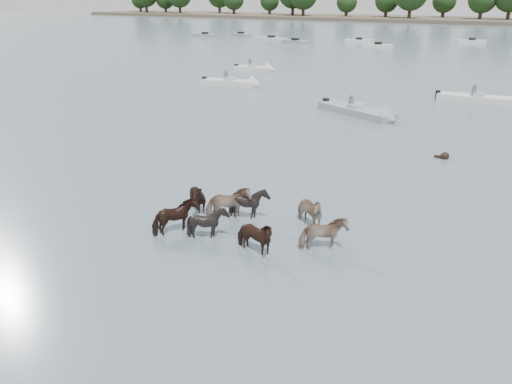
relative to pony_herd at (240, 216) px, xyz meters
The scene contains 9 objects.
ground 0.84m from the pony_herd, 164.46° to the right, with size 400.00×400.00×0.00m, color #4D636F.
shoreline 165.64m from the pony_herd, 115.24° to the left, with size 160.00×30.00×1.00m, color #4C4233.
pony_herd is the anchor object (origin of this frame).
swimming_pony 12.99m from the pony_herd, 68.87° to the left, with size 0.72×0.44×0.44m.
motorboat_a 29.57m from the pony_herd, 121.78° to the left, with size 5.76×2.51×1.92m.
motorboat_b 19.16m from the pony_herd, 95.18° to the left, with size 6.47×4.00×1.92m.
motorboat_c 28.65m from the pony_herd, 79.70° to the left, with size 6.66×1.94×1.92m.
motorboat_f 38.67m from the pony_herd, 118.27° to the left, with size 4.65×2.35×1.92m.
distant_flotilla 72.65m from the pony_herd, 90.73° to the left, with size 107.05×24.51×0.93m.
Camera 1 is at (8.94, -13.33, 7.77)m, focal length 34.97 mm.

